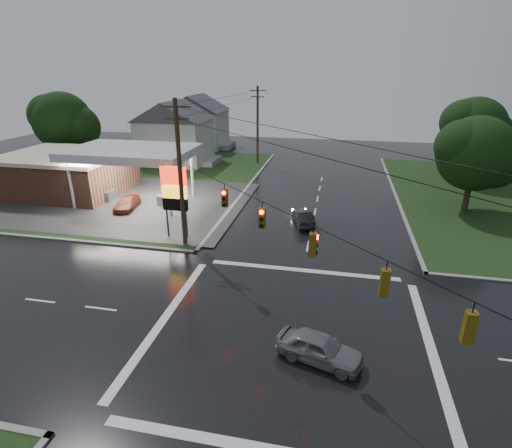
% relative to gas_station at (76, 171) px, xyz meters
% --- Properties ---
extents(ground, '(120.00, 120.00, 0.00)m').
position_rel_gas_station_xyz_m(ground, '(25.68, -19.70, -2.55)').
color(ground, black).
rests_on(ground, ground).
extents(grass_nw, '(36.00, 36.00, 0.08)m').
position_rel_gas_station_xyz_m(grass_nw, '(-0.32, 6.30, -2.51)').
color(grass_nw, black).
rests_on(grass_nw, ground).
extents(gas_station, '(26.20, 18.00, 5.60)m').
position_rel_gas_station_xyz_m(gas_station, '(0.00, 0.00, 0.00)').
color(gas_station, '#2D2D2D').
rests_on(gas_station, ground).
extents(pylon_sign, '(2.00, 0.35, 6.00)m').
position_rel_gas_station_xyz_m(pylon_sign, '(15.18, -9.20, 1.46)').
color(pylon_sign, '#59595E').
rests_on(pylon_sign, ground).
extents(utility_pole_nw, '(2.20, 0.32, 11.00)m').
position_rel_gas_station_xyz_m(utility_pole_nw, '(16.18, -10.20, 3.17)').
color(utility_pole_nw, '#382619').
rests_on(utility_pole_nw, ground).
extents(utility_pole_n, '(2.20, 0.32, 10.50)m').
position_rel_gas_station_xyz_m(utility_pole_n, '(16.18, 18.30, 2.92)').
color(utility_pole_n, '#382619').
rests_on(utility_pole_n, ground).
extents(traffic_signals, '(26.87, 26.87, 1.47)m').
position_rel_gas_station_xyz_m(traffic_signals, '(25.69, -19.72, 3.93)').
color(traffic_signals, black).
rests_on(traffic_signals, ground).
extents(house_near, '(11.05, 8.48, 8.60)m').
position_rel_gas_station_xyz_m(house_near, '(4.73, 16.30, 1.86)').
color(house_near, silver).
rests_on(house_near, ground).
extents(house_far, '(11.05, 8.48, 8.60)m').
position_rel_gas_station_xyz_m(house_far, '(3.73, 28.30, 1.86)').
color(house_far, silver).
rests_on(house_far, ground).
extents(tree_nw_behind, '(8.93, 7.60, 10.00)m').
position_rel_gas_station_xyz_m(tree_nw_behind, '(-8.17, 10.29, 3.63)').
color(tree_nw_behind, black).
rests_on(tree_nw_behind, ground).
extents(tree_ne_near, '(7.99, 6.80, 8.98)m').
position_rel_gas_station_xyz_m(tree_ne_near, '(39.82, 2.29, 3.01)').
color(tree_ne_near, black).
rests_on(tree_ne_near, ground).
extents(tree_ne_far, '(8.46, 7.20, 9.80)m').
position_rel_gas_station_xyz_m(tree_ne_far, '(42.83, 14.29, 3.63)').
color(tree_ne_far, black).
rests_on(tree_ne_far, ground).
extents(car_north, '(2.42, 4.19, 1.31)m').
position_rel_gas_station_xyz_m(car_north, '(24.88, -4.20, -1.89)').
color(car_north, black).
rests_on(car_north, ground).
extents(car_crossing, '(4.39, 2.80, 1.39)m').
position_rel_gas_station_xyz_m(car_crossing, '(27.27, -21.51, -1.85)').
color(car_crossing, slate).
rests_on(car_crossing, ground).
extents(car_pump, '(2.26, 4.35, 1.20)m').
position_rel_gas_station_xyz_m(car_pump, '(7.77, -3.75, -1.94)').
color(car_pump, maroon).
rests_on(car_pump, ground).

